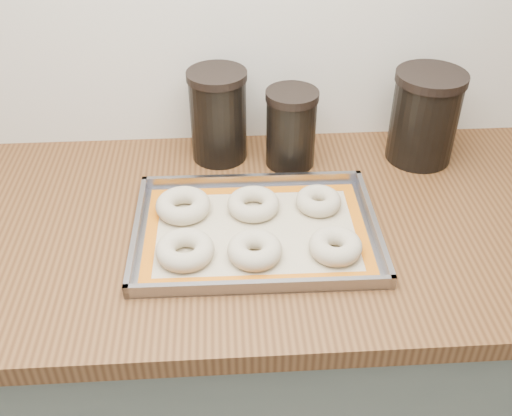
{
  "coord_description": "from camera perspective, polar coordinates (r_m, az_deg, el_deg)",
  "views": [
    {
      "loc": [
        -0.24,
        0.75,
        1.62
      ],
      "look_at": [
        -0.18,
        1.63,
        0.96
      ],
      "focal_mm": 42.0,
      "sensor_mm": 36.0,
      "label": 1
    }
  ],
  "objects": [
    {
      "name": "countertop",
      "position": [
        1.21,
        8.52,
        -1.42
      ],
      "size": [
        3.06,
        0.68,
        0.04
      ],
      "primitive_type": "cube",
      "color": "brown",
      "rests_on": "cabinet"
    },
    {
      "name": "canister_mid",
      "position": [
        1.3,
        3.35,
        7.61
      ],
      "size": [
        0.11,
        0.11,
        0.17
      ],
      "color": "black",
      "rests_on": "countertop"
    },
    {
      "name": "cabinet",
      "position": [
        1.53,
        6.97,
        -14.75
      ],
      "size": [
        3.0,
        0.65,
        0.86
      ],
      "primitive_type": "cube",
      "color": "slate",
      "rests_on": "floor"
    },
    {
      "name": "bagel_front_right",
      "position": [
        1.09,
        7.57,
        -3.62
      ],
      "size": [
        0.1,
        0.1,
        0.04
      ],
      "primitive_type": "torus",
      "rotation": [
        0.0,
        0.0,
        0.02
      ],
      "color": "beige",
      "rests_on": "baking_mat"
    },
    {
      "name": "bagel_front_mid",
      "position": [
        1.07,
        -0.13,
        -4.01
      ],
      "size": [
        0.12,
        0.12,
        0.04
      ],
      "primitive_type": "torus",
      "rotation": [
        0.0,
        0.0,
        -0.18
      ],
      "color": "beige",
      "rests_on": "baking_mat"
    },
    {
      "name": "canister_right",
      "position": [
        1.37,
        15.75,
        8.38
      ],
      "size": [
        0.15,
        0.15,
        0.2
      ],
      "color": "black",
      "rests_on": "countertop"
    },
    {
      "name": "baking_tray",
      "position": [
        1.14,
        -0.0,
        -2.13
      ],
      "size": [
        0.46,
        0.34,
        0.03
      ],
      "rotation": [
        0.0,
        0.0,
        -0.01
      ],
      "color": "gray",
      "rests_on": "countertop"
    },
    {
      "name": "baking_mat",
      "position": [
        1.14,
        -0.0,
        -2.21
      ],
      "size": [
        0.42,
        0.3,
        0.0
      ],
      "rotation": [
        0.0,
        0.0,
        -0.01
      ],
      "color": "#C6B793",
      "rests_on": "baking_tray"
    },
    {
      "name": "canister_left",
      "position": [
        1.32,
        -3.61,
        8.8
      ],
      "size": [
        0.13,
        0.13,
        0.21
      ],
      "color": "black",
      "rests_on": "countertop"
    },
    {
      "name": "bagel_back_mid",
      "position": [
        1.18,
        -0.26,
        0.39
      ],
      "size": [
        0.11,
        0.11,
        0.03
      ],
      "primitive_type": "torus",
      "rotation": [
        0.0,
        0.0,
        -0.06
      ],
      "color": "beige",
      "rests_on": "baking_mat"
    },
    {
      "name": "bagel_front_left",
      "position": [
        1.08,
        -6.78,
        -3.99
      ],
      "size": [
        0.12,
        0.12,
        0.04
      ],
      "primitive_type": "torus",
      "rotation": [
        0.0,
        0.0,
        0.15
      ],
      "color": "beige",
      "rests_on": "baking_mat"
    },
    {
      "name": "bagel_back_left",
      "position": [
        1.18,
        -6.95,
        0.24
      ],
      "size": [
        0.12,
        0.12,
        0.04
      ],
      "primitive_type": "torus",
      "rotation": [
        0.0,
        0.0,
        -0.14
      ],
      "color": "beige",
      "rests_on": "baking_mat"
    },
    {
      "name": "bagel_back_right",
      "position": [
        1.2,
        5.97,
        0.68
      ],
      "size": [
        0.1,
        0.1,
        0.03
      ],
      "primitive_type": "torus",
      "rotation": [
        0.0,
        0.0,
        0.07
      ],
      "color": "beige",
      "rests_on": "baking_mat"
    }
  ]
}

